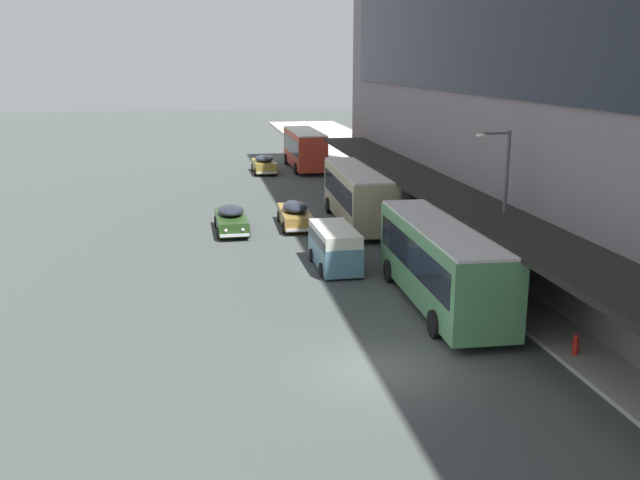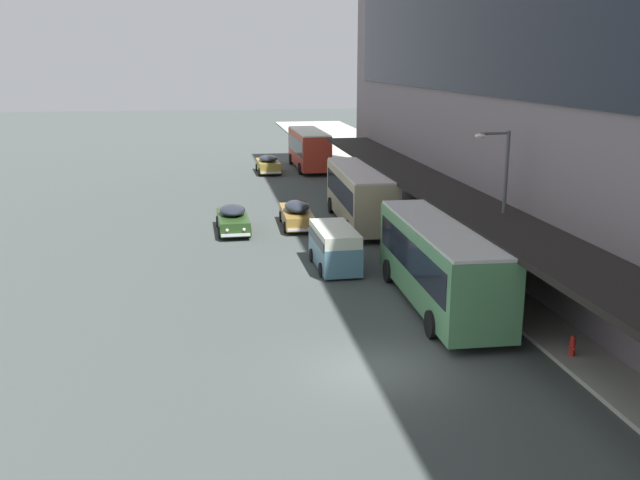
{
  "view_description": "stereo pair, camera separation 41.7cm",
  "coord_description": "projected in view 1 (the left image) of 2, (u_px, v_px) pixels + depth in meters",
  "views": [
    {
      "loc": [
        -5.45,
        -20.28,
        9.61
      ],
      "look_at": [
        0.27,
        12.15,
        1.21
      ],
      "focal_mm": 40.0,
      "sensor_mm": 36.0,
      "label": 1
    },
    {
      "loc": [
        -5.04,
        -20.35,
        9.61
      ],
      "look_at": [
        0.27,
        12.15,
        1.21
      ],
      "focal_mm": 40.0,
      "sensor_mm": 36.0,
      "label": 2
    }
  ],
  "objects": [
    {
      "name": "vw_van",
      "position": [
        334.0,
        245.0,
        33.56
      ],
      "size": [
        1.97,
        4.58,
        1.96
      ],
      "color": "teal",
      "rests_on": "ground"
    },
    {
      "name": "sedan_far_back",
      "position": [
        264.0,
        164.0,
        61.33
      ],
      "size": [
        1.95,
        4.51,
        1.56
      ],
      "color": "olive",
      "rests_on": "ground"
    },
    {
      "name": "fire_hydrant",
      "position": [
        576.0,
        345.0,
        23.4
      ],
      "size": [
        0.2,
        0.4,
        0.7
      ],
      "color": "red",
      "rests_on": "sidewalk_kerb"
    },
    {
      "name": "sedan_lead_near",
      "position": [
        231.0,
        219.0,
        40.53
      ],
      "size": [
        1.85,
        4.83,
        1.48
      ],
      "color": "#24411A",
      "rests_on": "ground"
    },
    {
      "name": "transit_bus_kerbside_front",
      "position": [
        442.0,
        260.0,
        28.05
      ],
      "size": [
        2.93,
        10.22,
        3.35
      ],
      "color": "#518F5B",
      "rests_on": "ground"
    },
    {
      "name": "transit_bus_kerbside_far",
      "position": [
        305.0,
        147.0,
        63.29
      ],
      "size": [
        2.78,
        9.41,
        3.43
      ],
      "color": "#BB3523",
      "rests_on": "ground"
    },
    {
      "name": "ground",
      "position": [
        378.0,
        370.0,
        22.65
      ],
      "size": [
        240.0,
        240.0,
        0.0
      ],
      "primitive_type": "plane",
      "color": "#3F4744"
    },
    {
      "name": "street_lamp",
      "position": [
        501.0,
        198.0,
        29.23
      ],
      "size": [
        1.5,
        0.28,
        6.66
      ],
      "color": "#4C4C51",
      "rests_on": "sidewalk_kerb"
    },
    {
      "name": "pedestrian_at_kerb",
      "position": [
        470.0,
        252.0,
        31.91
      ],
      "size": [
        0.44,
        0.5,
        1.86
      ],
      "color": "black",
      "rests_on": "sidewalk_kerb"
    },
    {
      "name": "sedan_second_near",
      "position": [
        295.0,
        214.0,
        41.74
      ],
      "size": [
        1.86,
        5.01,
        1.57
      ],
      "color": "olive",
      "rests_on": "ground"
    },
    {
      "name": "transit_bus_kerbside_rear",
      "position": [
        358.0,
        193.0,
        42.12
      ],
      "size": [
        3.01,
        10.31,
        3.34
      ],
      "color": "tan",
      "rests_on": "ground"
    }
  ]
}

